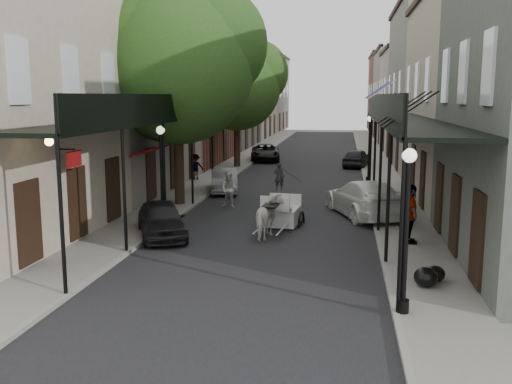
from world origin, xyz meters
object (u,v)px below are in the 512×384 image
at_px(pedestrian_sidewalk_left, 196,167).
at_px(car_left_far, 265,153).
at_px(tree_near, 187,60).
at_px(lamppost_right_far, 369,148).
at_px(car_left_near, 161,219).
at_px(car_right_near, 365,198).
at_px(car_right_far, 357,158).
at_px(lamppost_right_near, 406,229).
at_px(tree_far, 242,82).
at_px(pedestrian_walking, 229,190).
at_px(horse, 270,217).
at_px(carriage, 283,199).
at_px(lamppost_left, 162,173).
at_px(pedestrian_sidewalk_right, 411,214).
at_px(car_left_mid, 225,181).

distance_m(pedestrian_sidewalk_left, car_left_far, 11.50).
distance_m(tree_near, lamppost_right_far, 12.24).
height_order(car_left_near, car_right_near, car_right_near).
xyz_separation_m(car_right_near, car_right_far, (0.00, 16.74, -0.11)).
xyz_separation_m(car_left_near, car_right_far, (7.20, 21.42, 0.00)).
bearing_deg(lamppost_right_near, car_right_near, 92.60).
relative_size(tree_far, pedestrian_walking, 5.32).
bearing_deg(horse, pedestrian_sidewalk_left, -58.86).
bearing_deg(carriage, car_left_far, 105.43).
height_order(lamppost_left, pedestrian_sidewalk_left, lamppost_left).
bearing_deg(lamppost_left, pedestrian_walking, 66.04).
height_order(horse, car_left_near, horse).
distance_m(tree_near, tree_far, 14.02).
bearing_deg(lamppost_left, carriage, 13.78).
relative_size(lamppost_right_near, horse, 2.09).
relative_size(car_right_near, car_right_far, 1.38).
distance_m(tree_near, pedestrian_sidewalk_right, 12.11).
distance_m(car_left_near, car_left_mid, 9.69).
relative_size(pedestrian_walking, pedestrian_sidewalk_left, 1.09).
xyz_separation_m(pedestrian_sidewalk_right, car_right_far, (-1.32, 21.44, -0.46)).
xyz_separation_m(car_left_far, car_right_far, (6.87, -2.85, 0.00)).
height_order(pedestrian_walking, pedestrian_sidewalk_right, pedestrian_sidewalk_right).
relative_size(lamppost_right_far, car_right_far, 0.98).
relative_size(tree_near, car_left_mid, 2.61).
xyz_separation_m(tree_far, car_left_mid, (0.88, -10.18, -5.23)).
xyz_separation_m(carriage, car_right_near, (3.18, 1.89, -0.21)).
relative_size(pedestrian_walking, car_right_far, 0.43).
bearing_deg(horse, carriage, -90.00).
xyz_separation_m(tree_far, pedestrian_sidewalk_left, (-1.55, -6.80, -4.97)).
height_order(lamppost_left, horse, lamppost_left).
distance_m(carriage, pedestrian_sidewalk_right, 5.30).
distance_m(pedestrian_sidewalk_right, car_right_near, 4.90).
bearing_deg(lamppost_right_far, tree_near, -136.69).
xyz_separation_m(lamppost_left, car_left_far, (0.83, 22.59, -1.41)).
xyz_separation_m(lamppost_right_near, car_left_far, (-7.37, 30.59, -1.41)).
bearing_deg(car_right_far, lamppost_right_far, 105.28).
bearing_deg(lamppost_left, horse, -15.75).
xyz_separation_m(tree_far, car_left_far, (0.98, 4.41, -5.19)).
xyz_separation_m(pedestrian_sidewalk_left, pedestrian_sidewalk_right, (10.72, -13.08, 0.25)).
relative_size(horse, car_left_far, 0.38).
bearing_deg(pedestrian_sidewalk_left, car_right_far, -152.88).
xyz_separation_m(lamppost_right_far, horse, (-3.91, -13.21, -1.30)).
relative_size(pedestrian_sidewalk_right, car_left_mid, 0.54).
bearing_deg(car_left_near, pedestrian_sidewalk_right, -24.04).
height_order(horse, car_right_near, car_right_near).
height_order(car_left_near, car_right_far, car_right_far).
relative_size(tree_near, car_left_far, 2.08).
xyz_separation_m(pedestrian_sidewalk_left, car_right_far, (9.40, 8.36, -0.22)).
xyz_separation_m(tree_near, pedestrian_sidewalk_left, (-1.60, 7.20, -5.63)).
height_order(car_left_far, car_right_near, car_right_near).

